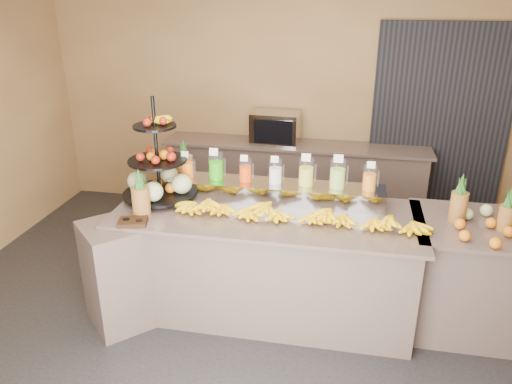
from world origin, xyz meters
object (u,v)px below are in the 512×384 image
(banana_heap, at_px, (296,212))
(oven_warmer, at_px, (276,127))
(condiment_caddy, at_px, (133,222))
(right_fruit_pile, at_px, (481,222))
(fruit_stand, at_px, (163,174))
(pitcher_tray, at_px, (275,191))

(banana_heap, relative_size, oven_warmer, 3.61)
(condiment_caddy, bearing_deg, oven_warmer, 72.41)
(right_fruit_pile, relative_size, oven_warmer, 0.83)
(fruit_stand, bearing_deg, right_fruit_pile, -11.12)
(fruit_stand, relative_size, oven_warmer, 1.63)
(pitcher_tray, relative_size, right_fruit_pile, 4.09)
(pitcher_tray, bearing_deg, banana_heap, -58.37)
(pitcher_tray, relative_size, condiment_caddy, 8.53)
(banana_heap, height_order, fruit_stand, fruit_stand)
(right_fruit_pile, distance_m, oven_warmer, 2.72)
(condiment_caddy, distance_m, oven_warmer, 2.48)
(oven_warmer, bearing_deg, fruit_stand, -107.49)
(fruit_stand, xyz_separation_m, condiment_caddy, (-0.07, -0.52, -0.21))
(banana_heap, bearing_deg, condiment_caddy, -165.38)
(banana_heap, bearing_deg, oven_warmer, 103.41)
(fruit_stand, height_order, condiment_caddy, fruit_stand)
(banana_heap, xyz_separation_m, oven_warmer, (-0.49, 2.04, 0.12))
(pitcher_tray, relative_size, fruit_stand, 2.07)
(banana_heap, height_order, oven_warmer, oven_warmer)
(fruit_stand, bearing_deg, pitcher_tray, 1.84)
(fruit_stand, height_order, oven_warmer, fruit_stand)
(pitcher_tray, xyz_separation_m, banana_heap, (0.22, -0.37, -0.01))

